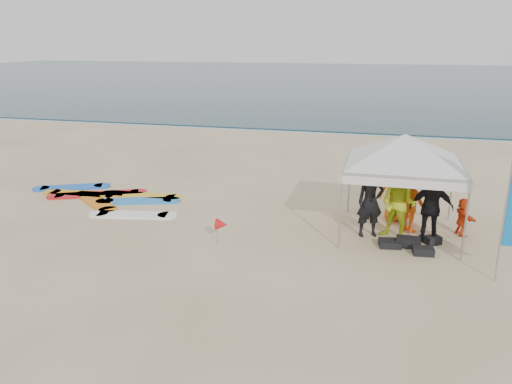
{
  "coord_description": "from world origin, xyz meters",
  "views": [
    {
      "loc": [
        3.33,
        -8.62,
        4.72
      ],
      "look_at": [
        0.41,
        2.6,
        1.2
      ],
      "focal_mm": 35.0,
      "sensor_mm": 36.0,
      "label": 1
    }
  ],
  "objects": [
    {
      "name": "person_orange_a",
      "position": [
        4.12,
        4.07,
        0.83
      ],
      "size": [
        1.21,
        1.16,
        1.65
      ],
      "primitive_type": "imported",
      "rotation": [
        0.0,
        0.0,
        2.43
      ],
      "color": "#F55A15",
      "rests_on": "ground"
    },
    {
      "name": "person_seated",
      "position": [
        5.38,
        4.1,
        0.49
      ],
      "size": [
        0.55,
        0.95,
        0.98
      ],
      "primitive_type": "imported",
      "rotation": [
        0.0,
        0.0,
        1.89
      ],
      "color": "#EB4514",
      "rests_on": "ground"
    },
    {
      "name": "canopy_tent",
      "position": [
        3.83,
        3.86,
        2.54
      ],
      "size": [
        3.88,
        3.88,
        2.92
      ],
      "color": "#A5A5A8",
      "rests_on": "ground"
    },
    {
      "name": "person_yellow",
      "position": [
        3.78,
        3.44,
        0.9
      ],
      "size": [
        1.06,
        0.95,
        1.79
      ],
      "primitive_type": "imported",
      "rotation": [
        0.0,
        0.0,
        -0.37
      ],
      "color": "#BBCB1C",
      "rests_on": "ground"
    },
    {
      "name": "shoreline_foam",
      "position": [
        0.0,
        18.2,
        0.0
      ],
      "size": [
        160.0,
        1.2,
        0.01
      ],
      "primitive_type": "cube",
      "color": "silver",
      "rests_on": "ground"
    },
    {
      "name": "person_orange_b",
      "position": [
        3.8,
        4.83,
        0.95
      ],
      "size": [
        1.07,
        0.87,
        1.91
      ],
      "primitive_type": "imported",
      "rotation": [
        0.0,
        0.0,
        3.46
      ],
      "color": "orange",
      "rests_on": "ground"
    },
    {
      "name": "marker_pennant",
      "position": [
        -0.29,
        2.03,
        0.49
      ],
      "size": [
        0.28,
        0.28,
        0.64
      ],
      "color": "#A5A5A8",
      "rests_on": "ground"
    },
    {
      "name": "ground",
      "position": [
        0.0,
        0.0,
        0.0
      ],
      "size": [
        120.0,
        120.0,
        0.0
      ],
      "primitive_type": "plane",
      "color": "beige",
      "rests_on": "ground"
    },
    {
      "name": "person_black_a",
      "position": [
        3.11,
        3.47,
        0.91
      ],
      "size": [
        0.78,
        0.66,
        1.82
      ],
      "primitive_type": "imported",
      "rotation": [
        0.0,
        0.0,
        0.39
      ],
      "color": "black",
      "rests_on": "ground"
    },
    {
      "name": "ocean",
      "position": [
        0.0,
        60.0,
        0.04
      ],
      "size": [
        160.0,
        84.0,
        0.08
      ],
      "primitive_type": "cube",
      "color": "#0C2633",
      "rests_on": "ground"
    },
    {
      "name": "person_black_b",
      "position": [
        4.55,
        3.43,
        0.88
      ],
      "size": [
        1.05,
        0.49,
        1.75
      ],
      "primitive_type": "imported",
      "rotation": [
        0.0,
        0.0,
        3.21
      ],
      "color": "black",
      "rests_on": "ground"
    },
    {
      "name": "surfboard_spread",
      "position": [
        -4.89,
        4.55,
        0.04
      ],
      "size": [
        5.3,
        3.09,
        0.07
      ],
      "color": "red",
      "rests_on": "ground"
    },
    {
      "name": "gear_pile",
      "position": [
        4.11,
        2.93,
        0.1
      ],
      "size": [
        1.51,
        1.1,
        0.22
      ],
      "color": "black",
      "rests_on": "ground"
    }
  ]
}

